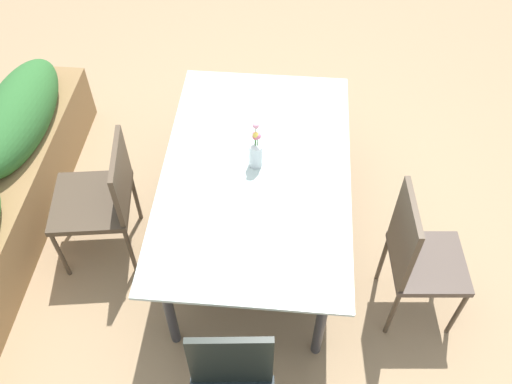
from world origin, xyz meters
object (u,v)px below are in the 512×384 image
(dining_table, at_px, (256,177))
(chair_far_side, at_px, (102,196))
(chair_near_left, at_px, (417,255))
(flower_vase, at_px, (256,151))

(dining_table, height_order, chair_far_side, chair_far_side)
(chair_near_left, height_order, flower_vase, flower_vase)
(chair_near_left, bearing_deg, flower_vase, -120.70)
(dining_table, relative_size, chair_far_side, 2.00)
(chair_near_left, bearing_deg, chair_far_side, -103.82)
(chair_near_left, distance_m, flower_vase, 1.07)
(dining_table, xyz_separation_m, chair_near_left, (-0.41, -0.93, -0.10))
(dining_table, height_order, chair_near_left, chair_near_left)
(chair_far_side, height_order, chair_near_left, chair_near_left)
(dining_table, relative_size, chair_near_left, 1.79)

